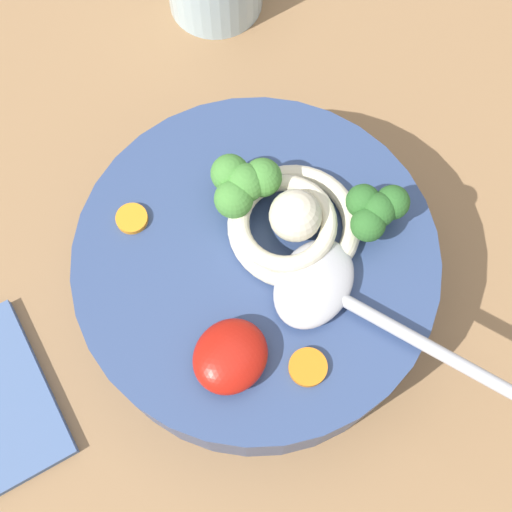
# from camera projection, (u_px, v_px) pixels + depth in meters

# --- Properties ---
(table_slab) EXTENTS (1.25, 1.25, 0.04)m
(table_slab) POSITION_uv_depth(u_px,v_px,m) (261.00, 245.00, 0.52)
(table_slab) COLOR #936D47
(table_slab) RESTS_ON ground
(soup_bowl) EXTENTS (0.23, 0.23, 0.07)m
(soup_bowl) POSITION_uv_depth(u_px,v_px,m) (256.00, 273.00, 0.46)
(soup_bowl) COLOR #334775
(soup_bowl) RESTS_ON table_slab
(noodle_pile) EXTENTS (0.09, 0.09, 0.04)m
(noodle_pile) POSITION_uv_depth(u_px,v_px,m) (292.00, 223.00, 0.42)
(noodle_pile) COLOR beige
(noodle_pile) RESTS_ON soup_bowl
(soup_spoon) EXTENTS (0.06, 0.17, 0.02)m
(soup_spoon) POSITION_uv_depth(u_px,v_px,m) (335.00, 295.00, 0.41)
(soup_spoon) COLOR #B7B7BC
(soup_spoon) RESTS_ON soup_bowl
(chili_sauce_dollop) EXTENTS (0.05, 0.04, 0.02)m
(chili_sauce_dollop) POSITION_uv_depth(u_px,v_px,m) (230.00, 356.00, 0.39)
(chili_sauce_dollop) COLOR #B2190F
(chili_sauce_dollop) RESTS_ON soup_bowl
(broccoli_floret_left) EXTENTS (0.05, 0.04, 0.04)m
(broccoli_floret_left) POSITION_uv_depth(u_px,v_px,m) (243.00, 183.00, 0.42)
(broccoli_floret_left) COLOR #7A9E60
(broccoli_floret_left) RESTS_ON soup_bowl
(broccoli_floret_center) EXTENTS (0.04, 0.04, 0.03)m
(broccoli_floret_center) POSITION_uv_depth(u_px,v_px,m) (375.00, 210.00, 0.41)
(broccoli_floret_center) COLOR #7A9E60
(broccoli_floret_center) RESTS_ON soup_bowl
(carrot_slice_rear) EXTENTS (0.02, 0.02, 0.00)m
(carrot_slice_rear) POSITION_uv_depth(u_px,v_px,m) (308.00, 367.00, 0.40)
(carrot_slice_rear) COLOR orange
(carrot_slice_rear) RESTS_ON soup_bowl
(carrot_slice_far) EXTENTS (0.02, 0.02, 0.00)m
(carrot_slice_far) POSITION_uv_depth(u_px,v_px,m) (132.00, 219.00, 0.43)
(carrot_slice_far) COLOR orange
(carrot_slice_far) RESTS_ON soup_bowl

